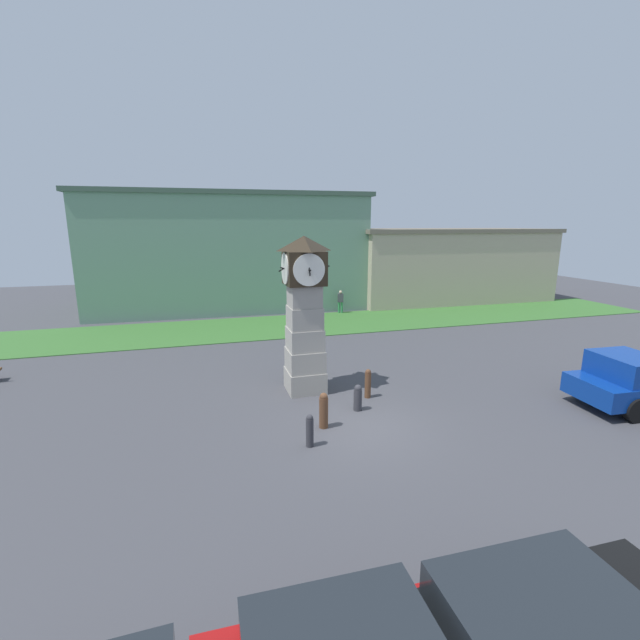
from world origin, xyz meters
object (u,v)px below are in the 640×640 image
Objects in this scene: bollard_end_row at (310,430)px; pedestrian_near_bench at (340,300)px; bollard_far_row at (324,410)px; car_by_building at (553,637)px; bollard_mid_row at (358,397)px; clock_tower at (305,314)px; bollard_near_tower at (368,383)px.

pedestrian_near_bench is (6.71, 17.17, 0.43)m from bollard_end_row.
car_by_building is (0.80, -8.07, 0.21)m from bollard_far_row.
pedestrian_near_bench is (4.55, 15.30, 0.46)m from bollard_mid_row.
pedestrian_near_bench is (5.21, 24.26, 0.14)m from car_by_building.
bollard_far_row is (-0.19, -3.10, -2.37)m from clock_tower.
pedestrian_near_bench is at bearing 69.64° from bollard_far_row.
clock_tower is 5.97× the size of bollard_end_row.
bollard_end_row is (-2.16, -1.88, 0.03)m from bollard_mid_row.
pedestrian_near_bench reaches higher than bollard_mid_row.
bollard_end_row is (-0.89, -4.09, -2.45)m from clock_tower.
pedestrian_near_bench is at bearing 66.02° from clock_tower.
car_by_building is at bearing -78.08° from bollard_end_row.
bollard_mid_row is at bearing -106.56° from pedestrian_near_bench.
car_by_building is 2.82× the size of pedestrian_near_bench.
pedestrian_near_bench reaches higher than bollard_end_row.
clock_tower is 1.26× the size of car_by_building.
bollard_end_row is at bearing 101.92° from car_by_building.
bollard_end_row is at bearing -111.33° from pedestrian_near_bench.
clock_tower reaches higher than bollard_mid_row.
clock_tower reaches higher than car_by_building.
clock_tower is at bearing 86.54° from bollard_far_row.
clock_tower is 3.56m from bollard_mid_row.
bollard_end_row is 0.59× the size of pedestrian_near_bench.
clock_tower reaches higher than bollard_end_row.
clock_tower reaches higher than bollard_far_row.
bollard_far_row is (-1.46, -0.89, 0.12)m from bollard_mid_row.
clock_tower is 3.55× the size of pedestrian_near_bench.
clock_tower is at bearing -113.98° from pedestrian_near_bench.
pedestrian_near_bench is (5.82, 13.08, -2.02)m from clock_tower.
bollard_end_row is at bearing -136.04° from bollard_near_tower.
clock_tower is at bearing 77.76° from bollard_end_row.
bollard_end_row reaches higher than bollard_mid_row.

